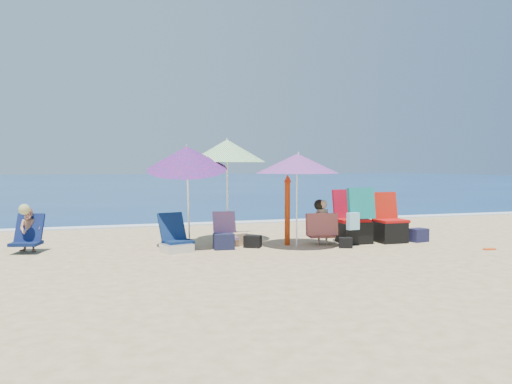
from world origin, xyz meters
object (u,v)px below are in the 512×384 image
object	(u,v)px
umbrella_blue	(187,158)
person_left	(29,230)
camp_chair_right	(354,223)
umbrella_turquoise	(297,164)
chair_rainbow	(226,236)
chair_navy	(176,241)
furled_umbrella	(287,206)
camp_chair_left	(389,227)
umbrella_striped	(227,151)
person_center	(322,223)

from	to	relation	value
umbrella_blue	person_left	world-z (taller)	umbrella_blue
umbrella_blue	camp_chair_right	distance (m)	3.72
umbrella_turquoise	chair_rainbow	distance (m)	2.10
umbrella_blue	camp_chair_right	world-z (taller)	umbrella_blue
camp_chair_right	person_left	size ratio (longest dim) A/B	1.28
chair_navy	person_left	distance (m)	2.77
umbrella_blue	furled_umbrella	xyz separation A→B (m)	(2.00, -0.29, -0.98)
umbrella_turquoise	camp_chair_left	world-z (taller)	umbrella_turquoise
camp_chair_left	umbrella_blue	bearing A→B (deg)	173.10
umbrella_turquoise	furled_umbrella	bearing A→B (deg)	110.80
umbrella_striped	person_left	distance (m)	4.19
camp_chair_right	person_center	xyz separation A→B (m)	(-0.74, 0.00, 0.03)
person_left	person_center	bearing A→B (deg)	-8.61
chair_rainbow	person_center	world-z (taller)	person_center
furled_umbrella	camp_chair_left	distance (m)	2.30
chair_rainbow	person_center	size ratio (longest dim) A/B	0.72
umbrella_turquoise	camp_chair_left	xyz separation A→B (m)	(2.13, 0.06, -1.35)
chair_rainbow	camp_chair_left	bearing A→B (deg)	-10.89
chair_rainbow	camp_chair_right	world-z (taller)	camp_chair_right
umbrella_blue	camp_chair_right	size ratio (longest dim) A/B	1.85
umbrella_striped	camp_chair_right	distance (m)	3.08
camp_chair_right	person_left	world-z (taller)	camp_chair_right
umbrella_turquoise	person_left	bearing A→B (deg)	168.93
camp_chair_right	chair_rainbow	bearing A→B (deg)	167.49
umbrella_striped	person_left	world-z (taller)	umbrella_striped
umbrella_striped	camp_chair_right	bearing A→B (deg)	-22.56
umbrella_striped	person_center	distance (m)	2.51
umbrella_turquoise	umbrella_blue	size ratio (longest dim) A/B	0.94
umbrella_blue	person_center	size ratio (longest dim) A/B	2.33
umbrella_turquoise	camp_chair_right	size ratio (longest dim) A/B	1.74
camp_chair_right	person_left	bearing A→B (deg)	172.36
umbrella_blue	umbrella_striped	bearing A→B (deg)	31.65
umbrella_turquoise	furled_umbrella	world-z (taller)	umbrella_turquoise
umbrella_blue	camp_chair_left	size ratio (longest dim) A/B	2.06
umbrella_turquoise	umbrella_blue	bearing A→B (deg)	164.89
umbrella_turquoise	person_center	world-z (taller)	umbrella_turquoise
person_left	furled_umbrella	bearing A→B (deg)	-8.18
person_left	chair_navy	bearing A→B (deg)	-16.13
camp_chair_left	camp_chair_right	size ratio (longest dim) A/B	0.90
furled_umbrella	chair_navy	size ratio (longest dim) A/B	1.80
umbrella_striped	chair_rainbow	distance (m)	1.82
umbrella_striped	chair_navy	world-z (taller)	umbrella_striped
umbrella_turquoise	umbrella_striped	distance (m)	1.65
umbrella_striped	umbrella_blue	bearing A→B (deg)	-148.35
umbrella_striped	person_left	xyz separation A→B (m)	(-3.90, -0.17, -1.52)
chair_navy	chair_rainbow	size ratio (longest dim) A/B	1.20
person_center	furled_umbrella	bearing A→B (deg)	168.41
person_center	person_left	distance (m)	5.70
umbrella_blue	chair_rainbow	world-z (taller)	umbrella_blue
furled_umbrella	chair_navy	distance (m)	2.37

